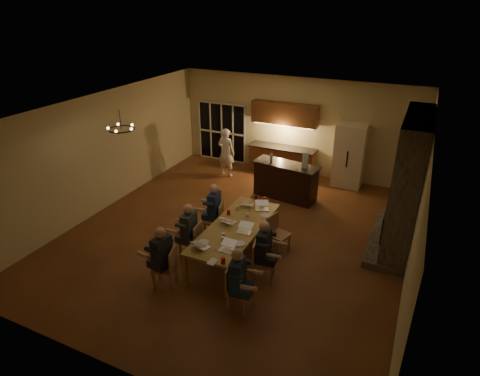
% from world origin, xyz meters
% --- Properties ---
extents(floor, '(9.00, 9.00, 0.00)m').
position_xyz_m(floor, '(0.00, 0.00, 0.00)').
color(floor, brown).
rests_on(floor, ground).
extents(back_wall, '(8.00, 0.04, 3.20)m').
position_xyz_m(back_wall, '(0.00, 4.52, 1.60)').
color(back_wall, '#BEB286').
rests_on(back_wall, ground).
extents(left_wall, '(0.04, 9.00, 3.20)m').
position_xyz_m(left_wall, '(-4.02, 0.00, 1.60)').
color(left_wall, '#BEB286').
rests_on(left_wall, ground).
extents(right_wall, '(0.04, 9.00, 3.20)m').
position_xyz_m(right_wall, '(4.02, 0.00, 1.60)').
color(right_wall, '#BEB286').
rests_on(right_wall, ground).
extents(ceiling, '(8.00, 9.00, 0.04)m').
position_xyz_m(ceiling, '(0.00, 0.00, 3.22)').
color(ceiling, white).
rests_on(ceiling, back_wall).
extents(french_doors, '(1.86, 0.08, 2.10)m').
position_xyz_m(french_doors, '(-2.70, 4.47, 1.05)').
color(french_doors, black).
rests_on(french_doors, ground).
extents(fireplace, '(0.58, 2.50, 3.20)m').
position_xyz_m(fireplace, '(3.70, 1.20, 1.60)').
color(fireplace, '#706758').
rests_on(fireplace, ground).
extents(kitchenette, '(2.24, 0.68, 2.40)m').
position_xyz_m(kitchenette, '(-0.30, 4.20, 1.20)').
color(kitchenette, brown).
rests_on(kitchenette, ground).
extents(refrigerator, '(0.90, 0.68, 2.00)m').
position_xyz_m(refrigerator, '(1.90, 4.15, 1.00)').
color(refrigerator, beige).
rests_on(refrigerator, ground).
extents(dining_table, '(1.10, 2.87, 0.75)m').
position_xyz_m(dining_table, '(0.36, -0.83, 0.38)').
color(dining_table, '#AB8844').
rests_on(dining_table, ground).
extents(bar_island, '(1.99, 0.94, 1.08)m').
position_xyz_m(bar_island, '(0.42, 2.48, 0.54)').
color(bar_island, black).
rests_on(bar_island, ground).
extents(chair_left_near, '(0.55, 0.55, 0.89)m').
position_xyz_m(chair_left_near, '(-0.48, -2.44, 0.45)').
color(chair_left_near, '#AF7E57').
rests_on(chair_left_near, ground).
extents(chair_left_mid, '(0.47, 0.47, 0.89)m').
position_xyz_m(chair_left_mid, '(-0.52, -1.33, 0.45)').
color(chair_left_mid, '#AF7E57').
rests_on(chair_left_mid, ground).
extents(chair_left_far, '(0.54, 0.54, 0.89)m').
position_xyz_m(chair_left_far, '(-0.50, -0.28, 0.45)').
color(chair_left_far, '#AF7E57').
rests_on(chair_left_far, ground).
extents(chair_right_near, '(0.46, 0.46, 0.89)m').
position_xyz_m(chair_right_near, '(1.21, -2.37, 0.45)').
color(chair_right_near, '#AF7E57').
rests_on(chair_right_near, ground).
extents(chair_right_mid, '(0.52, 0.52, 0.89)m').
position_xyz_m(chair_right_mid, '(1.29, -1.37, 0.45)').
color(chair_right_mid, '#AF7E57').
rests_on(chair_right_mid, ground).
extents(chair_right_far, '(0.54, 0.54, 0.89)m').
position_xyz_m(chair_right_far, '(1.21, -0.24, 0.45)').
color(chair_right_far, '#AF7E57').
rests_on(chair_right_far, ground).
extents(person_left_near, '(0.69, 0.69, 1.38)m').
position_xyz_m(person_left_near, '(-0.49, -2.43, 0.69)').
color(person_left_near, '#22242C').
rests_on(person_left_near, ground).
extents(person_right_near, '(0.68, 0.68, 1.38)m').
position_xyz_m(person_right_near, '(1.19, -2.47, 0.69)').
color(person_right_near, navy).
rests_on(person_right_near, ground).
extents(person_left_mid, '(0.63, 0.63, 1.38)m').
position_xyz_m(person_left_mid, '(-0.51, -1.37, 0.69)').
color(person_left_mid, '#343A3E').
rests_on(person_left_mid, ground).
extents(person_right_mid, '(0.65, 0.65, 1.38)m').
position_xyz_m(person_right_mid, '(1.27, -1.35, 0.69)').
color(person_right_mid, '#22242C').
rests_on(person_right_mid, ground).
extents(person_left_far, '(0.69, 0.69, 1.38)m').
position_xyz_m(person_left_far, '(-0.49, -0.23, 0.69)').
color(person_left_far, navy).
rests_on(person_left_far, ground).
extents(standing_person, '(0.61, 0.41, 1.64)m').
position_xyz_m(standing_person, '(-1.91, 3.22, 0.82)').
color(standing_person, white).
rests_on(standing_person, ground).
extents(chandelier, '(0.60, 0.60, 0.03)m').
position_xyz_m(chandelier, '(-2.33, -1.09, 2.75)').
color(chandelier, black).
rests_on(chandelier, ceiling).
extents(laptop_a, '(0.39, 0.36, 0.23)m').
position_xyz_m(laptop_a, '(0.09, -1.85, 0.86)').
color(laptop_a, silver).
rests_on(laptop_a, dining_table).
extents(laptop_b, '(0.32, 0.28, 0.23)m').
position_xyz_m(laptop_b, '(0.62, -1.75, 0.86)').
color(laptop_b, silver).
rests_on(laptop_b, dining_table).
extents(laptop_c, '(0.35, 0.32, 0.23)m').
position_xyz_m(laptop_c, '(0.13, -0.71, 0.86)').
color(laptop_c, silver).
rests_on(laptop_c, dining_table).
extents(laptop_d, '(0.33, 0.29, 0.23)m').
position_xyz_m(laptop_d, '(0.65, -0.96, 0.86)').
color(laptop_d, silver).
rests_on(laptop_d, dining_table).
extents(laptop_e, '(0.37, 0.34, 0.23)m').
position_xyz_m(laptop_e, '(0.16, 0.26, 0.86)').
color(laptop_e, silver).
rests_on(laptop_e, dining_table).
extents(laptop_f, '(0.40, 0.38, 0.23)m').
position_xyz_m(laptop_f, '(0.60, 0.18, 0.86)').
color(laptop_f, silver).
rests_on(laptop_f, dining_table).
extents(mug_front, '(0.08, 0.08, 0.10)m').
position_xyz_m(mug_front, '(0.32, -1.33, 0.80)').
color(mug_front, silver).
rests_on(mug_front, dining_table).
extents(mug_mid, '(0.07, 0.07, 0.10)m').
position_xyz_m(mug_mid, '(0.43, -0.30, 0.80)').
color(mug_mid, silver).
rests_on(mug_mid, dining_table).
extents(mug_back, '(0.08, 0.08, 0.10)m').
position_xyz_m(mug_back, '(0.06, -0.07, 0.80)').
color(mug_back, silver).
rests_on(mug_back, dining_table).
extents(redcup_near, '(0.09, 0.09, 0.12)m').
position_xyz_m(redcup_near, '(0.74, -2.17, 0.81)').
color(redcup_near, '#B80E0C').
rests_on(redcup_near, dining_table).
extents(redcup_mid, '(0.08, 0.08, 0.12)m').
position_xyz_m(redcup_mid, '(-0.02, -0.39, 0.81)').
color(redcup_mid, '#B80E0C').
rests_on(redcup_mid, dining_table).
extents(redcup_far, '(0.10, 0.10, 0.12)m').
position_xyz_m(redcup_far, '(0.49, 0.60, 0.81)').
color(redcup_far, '#B80E0C').
rests_on(redcup_far, dining_table).
extents(can_silver, '(0.06, 0.06, 0.12)m').
position_xyz_m(can_silver, '(0.39, -1.49, 0.81)').
color(can_silver, '#B2B2B7').
rests_on(can_silver, dining_table).
extents(can_cola, '(0.06, 0.06, 0.12)m').
position_xyz_m(can_cola, '(0.26, 0.61, 0.81)').
color(can_cola, '#3F0F0C').
rests_on(can_cola, dining_table).
extents(plate_near, '(0.23, 0.23, 0.02)m').
position_xyz_m(plate_near, '(0.75, -1.43, 0.76)').
color(plate_near, silver).
rests_on(plate_near, dining_table).
extents(plate_left, '(0.26, 0.26, 0.02)m').
position_xyz_m(plate_left, '(0.04, -1.71, 0.76)').
color(plate_left, silver).
rests_on(plate_left, dining_table).
extents(plate_far, '(0.23, 0.23, 0.02)m').
position_xyz_m(plate_far, '(0.79, -0.07, 0.76)').
color(plate_far, silver).
rests_on(plate_far, dining_table).
extents(notepad, '(0.17, 0.23, 0.01)m').
position_xyz_m(notepad, '(0.54, -2.22, 0.76)').
color(notepad, white).
rests_on(notepad, dining_table).
extents(bar_bottle, '(0.08, 0.08, 0.24)m').
position_xyz_m(bar_bottle, '(-0.05, 2.47, 1.20)').
color(bar_bottle, '#99999E').
rests_on(bar_bottle, bar_island).
extents(bar_blender, '(0.14, 0.14, 0.45)m').
position_xyz_m(bar_blender, '(0.98, 2.43, 1.30)').
color(bar_blender, silver).
rests_on(bar_blender, bar_island).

